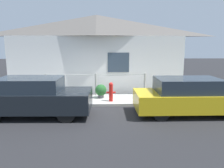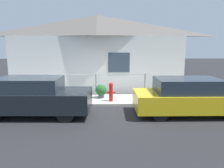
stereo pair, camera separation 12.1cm
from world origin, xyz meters
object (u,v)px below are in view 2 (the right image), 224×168
car_left (34,96)px  fire_hydrant (111,91)px  car_right (190,97)px  potted_plant_near_hydrant (101,91)px

car_left → fire_hydrant: 3.22m
car_left → car_right: bearing=1.2°
car_right → potted_plant_near_hydrant: (-3.33, 2.20, -0.22)m
car_left → fire_hydrant: (2.80, 1.58, -0.17)m
car_right → potted_plant_near_hydrant: car_right is taller
fire_hydrant → car_right: bearing=-28.8°
potted_plant_near_hydrant → car_left: bearing=-136.9°
car_left → potted_plant_near_hydrant: size_ratio=6.34×
car_right → car_left: bearing=-179.9°
car_left → car_right: size_ratio=0.97×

